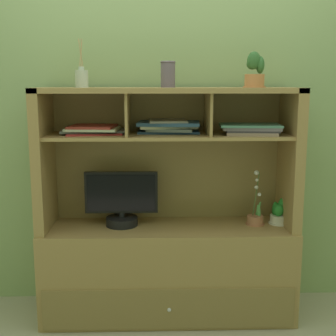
# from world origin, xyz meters

# --- Properties ---
(floor_plane) EXTENTS (6.00, 6.00, 0.02)m
(floor_plane) POSITION_xyz_m (0.00, 0.00, -0.01)
(floor_plane) COLOR #A69D8A
(floor_plane) RESTS_ON ground
(back_wall) EXTENTS (6.00, 0.02, 2.80)m
(back_wall) POSITION_xyz_m (0.00, 0.26, 1.40)
(back_wall) COLOR #87A269
(back_wall) RESTS_ON ground
(media_console) EXTENTS (1.56, 0.49, 1.43)m
(media_console) POSITION_xyz_m (0.00, 0.01, 0.45)
(media_console) COLOR olive
(media_console) RESTS_ON ground
(tv_monitor) EXTENTS (0.45, 0.20, 0.34)m
(tv_monitor) POSITION_xyz_m (-0.29, 0.02, 0.73)
(tv_monitor) COLOR black
(tv_monitor) RESTS_ON media_console
(potted_orchid) EXTENTS (0.12, 0.12, 0.35)m
(potted_orchid) POSITION_xyz_m (0.55, 0.01, 0.63)
(potted_orchid) COLOR #AC6B4E
(potted_orchid) RESTS_ON media_console
(potted_fern) EXTENTS (0.13, 0.12, 0.17)m
(potted_fern) POSITION_xyz_m (0.71, 0.03, 0.65)
(potted_fern) COLOR beige
(potted_fern) RESTS_ON media_console
(magazine_stack_left) EXTENTS (0.39, 0.29, 0.08)m
(magazine_stack_left) POSITION_xyz_m (0.01, 0.06, 1.20)
(magazine_stack_left) COLOR navy
(magazine_stack_left) RESTS_ON media_console
(magazine_stack_centre) EXTENTS (0.37, 0.27, 0.06)m
(magazine_stack_centre) POSITION_xyz_m (0.50, -0.03, 1.19)
(magazine_stack_centre) COLOR gray
(magazine_stack_centre) RESTS_ON media_console
(magazine_stack_right) EXTENTS (0.40, 0.30, 0.05)m
(magazine_stack_right) POSITION_xyz_m (-0.45, 0.03, 1.18)
(magazine_stack_right) COLOR maroon
(magazine_stack_right) RESTS_ON media_console
(diffuser_bottle) EXTENTS (0.08, 0.08, 0.28)m
(diffuser_bottle) POSITION_xyz_m (-0.51, 0.00, 1.49)
(diffuser_bottle) COLOR #B7C0B0
(diffuser_bottle) RESTS_ON media_console
(potted_succulent) EXTENTS (0.13, 0.13, 0.21)m
(potted_succulent) POSITION_xyz_m (0.51, -0.03, 1.52)
(potted_succulent) COLOR #BB7545
(potted_succulent) RESTS_ON media_console
(ceramic_vase) EXTENTS (0.09, 0.09, 0.15)m
(ceramic_vase) POSITION_xyz_m (0.00, 0.01, 1.51)
(ceramic_vase) COLOR #5E5160
(ceramic_vase) RESTS_ON media_console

